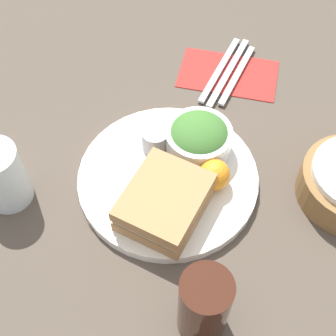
{
  "coord_description": "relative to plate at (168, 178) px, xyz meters",
  "views": [
    {
      "loc": [
        0.41,
        0.09,
        0.64
      ],
      "look_at": [
        0.0,
        0.0,
        0.04
      ],
      "focal_mm": 50.0,
      "sensor_mm": 36.0,
      "label": 1
    }
  ],
  "objects": [
    {
      "name": "ground_plane",
      "position": [
        0.0,
        0.0,
        -0.01
      ],
      "size": [
        4.0,
        4.0,
        0.0
      ],
      "primitive_type": "plane",
      "color": "#4C4238"
    },
    {
      "name": "plate",
      "position": [
        0.0,
        0.0,
        0.0
      ],
      "size": [
        0.29,
        0.29,
        0.02
      ],
      "primitive_type": "cylinder",
      "color": "white",
      "rests_on": "ground_plane"
    },
    {
      "name": "sandwich",
      "position": [
        0.06,
        0.01,
        0.03
      ],
      "size": [
        0.16,
        0.14,
        0.05
      ],
      "color": "#A37A4C",
      "rests_on": "plate"
    },
    {
      "name": "salad_bowl",
      "position": [
        -0.06,
        0.04,
        0.04
      ],
      "size": [
        0.11,
        0.11,
        0.07
      ],
      "color": "white",
      "rests_on": "plate"
    },
    {
      "name": "dressing_cup",
      "position": [
        -0.05,
        -0.03,
        0.03
      ],
      "size": [
        0.05,
        0.05,
        0.04
      ],
      "primitive_type": "cylinder",
      "color": "#99999E",
      "rests_on": "plate"
    },
    {
      "name": "orange_wedge",
      "position": [
        0.0,
        0.07,
        0.03
      ],
      "size": [
        0.05,
        0.05,
        0.05
      ],
      "primitive_type": "sphere",
      "color": "orange",
      "rests_on": "plate"
    },
    {
      "name": "drink_glass",
      "position": [
        0.21,
        0.09,
        0.06
      ],
      "size": [
        0.07,
        0.07,
        0.13
      ],
      "primitive_type": "cylinder",
      "color": "#38190F",
      "rests_on": "ground_plane"
    },
    {
      "name": "napkin",
      "position": [
        -0.27,
        0.06,
        -0.01
      ],
      "size": [
        0.11,
        0.19,
        0.0
      ],
      "primitive_type": "cube",
      "color": "#B22823",
      "rests_on": "ground_plane"
    },
    {
      "name": "fork",
      "position": [
        -0.27,
        0.04,
        -0.0
      ],
      "size": [
        0.19,
        0.05,
        0.01
      ],
      "primitive_type": "cube",
      "rotation": [
        0.0,
        0.0,
        2.93
      ],
      "color": "#B2B2B7",
      "rests_on": "napkin"
    },
    {
      "name": "knife",
      "position": [
        -0.27,
        0.06,
        -0.0
      ],
      "size": [
        0.2,
        0.05,
        0.01
      ],
      "primitive_type": "cube",
      "rotation": [
        0.0,
        0.0,
        2.93
      ],
      "color": "#B2B2B7",
      "rests_on": "napkin"
    },
    {
      "name": "spoon",
      "position": [
        -0.27,
        0.08,
        -0.0
      ],
      "size": [
        0.17,
        0.05,
        0.01
      ],
      "primitive_type": "cube",
      "rotation": [
        0.0,
        0.0,
        2.93
      ],
      "color": "#B2B2B7",
      "rests_on": "napkin"
    },
    {
      "name": "water_glass",
      "position": [
        0.08,
        -0.24,
        0.05
      ],
      "size": [
        0.07,
        0.07,
        0.11
      ],
      "primitive_type": "cylinder",
      "color": "silver",
      "rests_on": "ground_plane"
    }
  ]
}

